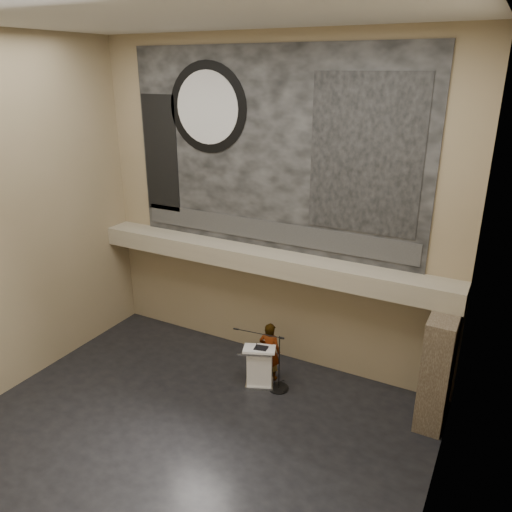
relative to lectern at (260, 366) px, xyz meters
The scene contains 20 objects.
floor 2.54m from the lectern, 102.20° to the right, with size 10.00×10.00×0.00m, color black.
ceiling 8.32m from the lectern, 102.20° to the right, with size 10.00×10.00×0.00m, color silver.
wall_back 4.05m from the lectern, 108.30° to the left, with size 10.00×0.02×8.50m, color #8A7957.
wall_left 7.07m from the lectern, 156.35° to the right, with size 0.02×8.00×8.50m, color #8A7957.
wall_right 6.29m from the lectern, 28.38° to the right, with size 0.02×8.00×8.50m, color #8A7957.
soffit 2.72m from the lectern, 113.88° to the left, with size 10.00×0.80×0.50m, color gray.
sprinkler_left 3.20m from the lectern, 151.95° to the left, with size 0.04×0.04×0.06m, color #B2893D.
sprinkler_right 2.77m from the lectern, 39.40° to the left, with size 0.04×0.04×0.06m, color #B2893D.
banner 5.40m from the lectern, 108.63° to the left, with size 8.00×0.05×5.00m, color black.
banner_text_strip 3.49m from the lectern, 109.09° to the left, with size 7.76×0.02×0.55m, color #2E2E2E.
banner_clock_rim 6.74m from the lectern, 146.96° to the left, with size 2.30×2.30×0.02m, color black.
banner_clock_face 6.74m from the lectern, 147.30° to the left, with size 1.84×1.84×0.02m, color silver.
banner_building_print 5.77m from the lectern, 38.84° to the left, with size 2.60×0.02×3.60m, color black.
banner_brick_print 6.42m from the lectern, 158.93° to the left, with size 1.10×0.02×3.20m, color black.
stone_pier 4.27m from the lectern, 10.05° to the left, with size 0.60×1.40×2.70m, color #433629.
lectern is the anchor object (origin of this frame).
binder 0.57m from the lectern, 35.15° to the right, with size 0.32×0.26×0.04m, color black.
papers 0.55m from the lectern, 148.66° to the right, with size 0.19×0.27×0.01m, color white.
speaker_person 0.48m from the lectern, 78.57° to the left, with size 0.59×0.38×1.61m, color beige.
mic_stand 0.57m from the lectern, ahead, with size 1.48×0.52×1.52m.
Camera 1 is at (5.54, -7.21, 7.65)m, focal length 35.00 mm.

